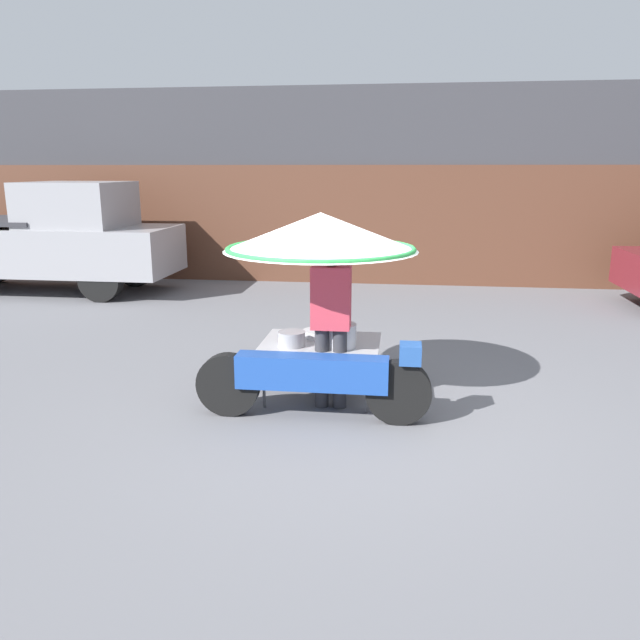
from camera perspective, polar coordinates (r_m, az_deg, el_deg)
name	(u,v)px	position (r m, az deg, el deg)	size (l,w,h in m)	color
ground_plane	(344,415)	(6.14, 2.17, -8.71)	(36.00, 36.00, 0.00)	slate
shopfront_building	(380,186)	(13.84, 5.50, 12.07)	(28.00, 2.06, 3.93)	#38383D
vendor_motorcycle_cart	(320,257)	(6.21, 0.02, 5.82)	(2.25, 1.95, 1.92)	black
vendor_person	(331,317)	(6.08, 1.01, 0.24)	(0.38, 0.22, 1.65)	#2D2D33
pickup_truck	(47,240)	(13.11, -23.72, 6.71)	(5.19, 1.80, 2.09)	black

